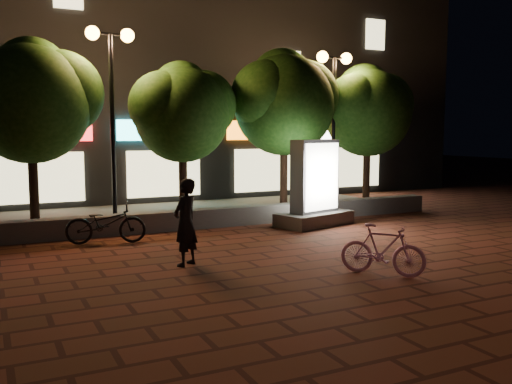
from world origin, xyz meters
TOP-DOWN VIEW (x-y plane):
  - ground at (0.00, 0.00)m, footprint 80.00×80.00m
  - retaining_wall at (0.00, 4.00)m, footprint 16.00×0.45m
  - sidewalk at (0.00, 6.50)m, footprint 16.00×5.00m
  - building_block at (-0.01, 12.99)m, footprint 28.00×8.12m
  - tree_left at (-3.45, 5.46)m, footprint 3.60×3.00m
  - tree_mid at (0.55, 5.46)m, footprint 3.24×2.70m
  - tree_right at (3.86, 5.46)m, footprint 3.72×3.10m
  - tree_far_right at (7.05, 5.46)m, footprint 3.48×2.90m
  - street_lamp_left at (-1.50, 5.20)m, footprint 1.26×0.36m
  - street_lamp_right at (5.50, 5.20)m, footprint 1.26×0.36m
  - ad_kiosk at (3.46, 3.04)m, footprint 2.38×1.65m
  - scooter_pink at (1.73, -2.02)m, footprint 1.30×1.45m
  - rider at (-1.20, 0.20)m, footprint 0.73×0.69m
  - scooter_parked at (-2.17, 3.00)m, footprint 1.89×1.06m

SIDE VIEW (x-z plane):
  - ground at x=0.00m, z-range 0.00..0.00m
  - sidewalk at x=0.00m, z-range 0.00..0.08m
  - retaining_wall at x=0.00m, z-range 0.00..0.50m
  - scooter_pink at x=1.73m, z-range 0.00..0.91m
  - scooter_parked at x=-2.17m, z-range 0.00..0.94m
  - rider at x=-1.20m, z-range 0.00..1.68m
  - ad_kiosk at x=3.46m, z-range -0.23..2.11m
  - tree_mid at x=0.55m, z-range 0.97..5.47m
  - tree_far_right at x=7.05m, z-range 0.99..5.75m
  - tree_left at x=-3.45m, z-range 1.00..5.89m
  - tree_right at x=3.86m, z-range 1.03..6.10m
  - street_lamp_right at x=5.50m, z-range 1.40..6.38m
  - street_lamp_left at x=-1.50m, z-range 1.44..6.62m
  - building_block at x=-0.01m, z-range -0.65..10.65m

